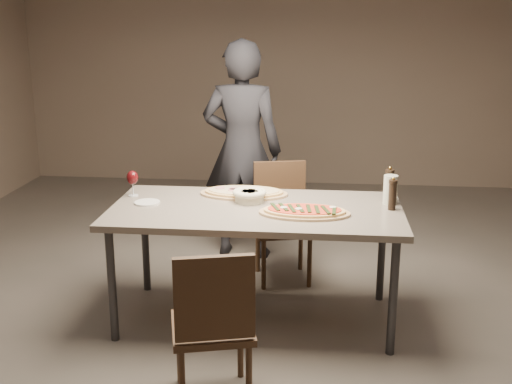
# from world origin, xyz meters

# --- Properties ---
(room) EXTENTS (7.00, 7.00, 7.00)m
(room) POSITION_xyz_m (0.00, 0.00, 1.40)
(room) COLOR #635C55
(room) RESTS_ON ground
(dining_table) EXTENTS (1.80, 0.90, 0.75)m
(dining_table) POSITION_xyz_m (0.00, 0.00, 0.69)
(dining_table) COLOR slate
(dining_table) RESTS_ON ground
(zucchini_pizza) EXTENTS (0.55, 0.30, 0.05)m
(zucchini_pizza) POSITION_xyz_m (0.30, -0.11, 0.77)
(zucchini_pizza) COLOR tan
(zucchini_pizza) RESTS_ON dining_table
(ham_pizza) EXTENTS (0.58, 0.32, 0.04)m
(ham_pizza) POSITION_xyz_m (-0.11, 0.28, 0.77)
(ham_pizza) COLOR tan
(ham_pizza) RESTS_ON dining_table
(bread_basket) EXTENTS (0.22, 0.22, 0.08)m
(bread_basket) POSITION_xyz_m (-0.05, 0.12, 0.80)
(bread_basket) COLOR beige
(bread_basket) RESTS_ON dining_table
(oil_dish) EXTENTS (0.13, 0.13, 0.01)m
(oil_dish) POSITION_xyz_m (0.21, -0.07, 0.76)
(oil_dish) COLOR white
(oil_dish) RESTS_ON dining_table
(pepper_mill_left) EXTENTS (0.06, 0.06, 0.22)m
(pepper_mill_left) POSITION_xyz_m (0.83, 0.25, 0.86)
(pepper_mill_left) COLOR black
(pepper_mill_left) RESTS_ON dining_table
(pepper_mill_right) EXTENTS (0.05, 0.05, 0.21)m
(pepper_mill_right) POSITION_xyz_m (0.83, 0.04, 0.85)
(pepper_mill_right) COLOR black
(pepper_mill_right) RESTS_ON dining_table
(carafe) EXTENTS (0.09, 0.09, 0.18)m
(carafe) POSITION_xyz_m (0.83, 0.17, 0.84)
(carafe) COLOR silver
(carafe) RESTS_ON dining_table
(wine_glass) EXTENTS (0.08, 0.08, 0.17)m
(wine_glass) POSITION_xyz_m (-0.83, 0.18, 0.87)
(wine_glass) COLOR silver
(wine_glass) RESTS_ON dining_table
(side_plate) EXTENTS (0.16, 0.16, 0.01)m
(side_plate) POSITION_xyz_m (-0.69, 0.02, 0.76)
(side_plate) COLOR white
(side_plate) RESTS_ON dining_table
(chair_near) EXTENTS (0.49, 0.49, 0.84)m
(chair_near) POSITION_xyz_m (-0.11, -0.97, 0.47)
(chair_near) COLOR #422C1B
(chair_near) RESTS_ON ground
(chair_far) EXTENTS (0.49, 0.49, 0.86)m
(chair_far) POSITION_xyz_m (0.11, 0.74, 0.48)
(chair_far) COLOR #422C1B
(chair_far) RESTS_ON ground
(diner) EXTENTS (0.66, 0.46, 1.73)m
(diner) POSITION_xyz_m (-0.23, 1.15, 0.87)
(diner) COLOR black
(diner) RESTS_ON ground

